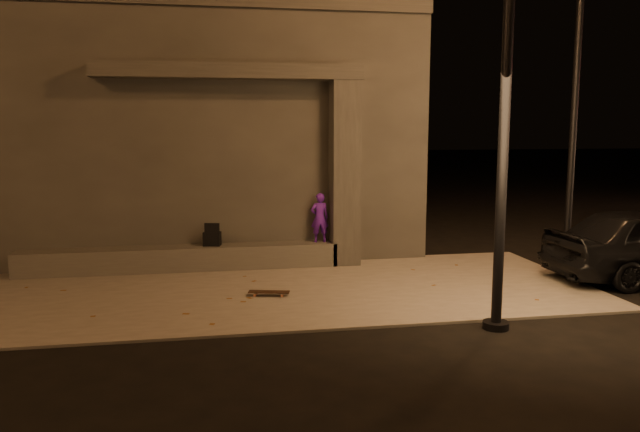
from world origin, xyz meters
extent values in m
plane|color=black|center=(0.00, 0.00, 0.00)|extent=(120.00, 120.00, 0.00)
cube|color=slate|center=(0.00, 2.00, 0.02)|extent=(11.00, 4.40, 0.04)
cube|color=#3C3A36|center=(-1.00, 6.50, 2.60)|extent=(9.00, 5.00, 5.20)
cube|color=#3C3A36|center=(-1.00, 4.05, 5.10)|extent=(9.00, 0.30, 0.25)
cube|color=#53514B|center=(-1.50, 3.75, 0.27)|extent=(6.00, 0.55, 0.45)
cube|color=#3C3A36|center=(1.70, 3.75, 1.84)|extent=(0.55, 0.55, 3.60)
cube|color=#3C3A36|center=(-0.50, 3.80, 3.78)|extent=(5.00, 0.70, 0.28)
imported|color=#591BB5|center=(1.20, 3.75, 0.98)|extent=(0.36, 0.24, 0.98)
cube|color=black|center=(-0.90, 3.75, 0.62)|extent=(0.36, 0.28, 0.26)
cube|color=black|center=(-0.90, 3.75, 0.85)|extent=(0.28, 0.10, 0.19)
cube|color=black|center=(-0.03, 1.60, 0.11)|extent=(0.69, 0.33, 0.01)
cylinder|color=#C0714D|center=(0.20, 1.61, 0.06)|extent=(0.05, 0.04, 0.05)
cylinder|color=#C0714D|center=(0.17, 1.48, 0.06)|extent=(0.05, 0.04, 0.05)
cylinder|color=#C0714D|center=(-0.23, 1.71, 0.06)|extent=(0.05, 0.04, 0.05)
cylinder|color=#C0714D|center=(-0.26, 1.59, 0.06)|extent=(0.05, 0.04, 0.05)
cube|color=#99999E|center=(0.19, 1.54, 0.09)|extent=(0.07, 0.14, 0.01)
cube|color=#99999E|center=(-0.24, 1.65, 0.09)|extent=(0.07, 0.14, 0.01)
cylinder|color=black|center=(2.91, -0.49, 3.19)|extent=(0.14, 0.14, 6.38)
cylinder|color=black|center=(2.91, -0.49, 0.05)|extent=(0.36, 0.36, 0.10)
cylinder|color=black|center=(6.48, 3.58, 3.84)|extent=(0.14, 0.14, 7.69)
cylinder|color=black|center=(6.48, 3.58, 0.05)|extent=(0.36, 0.36, 0.10)
camera|label=1|loc=(-0.97, -8.22, 2.78)|focal=35.00mm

